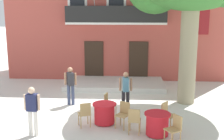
# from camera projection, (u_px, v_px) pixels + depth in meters

# --- Properties ---
(ground_plane) EXTENTS (120.00, 120.00, 0.00)m
(ground_plane) POSITION_uv_depth(u_px,v_px,m) (93.00, 108.00, 12.10)
(ground_plane) COLOR silver
(building_facade) EXTENTS (13.00, 5.09, 7.50)m
(building_facade) POSITION_uv_depth(u_px,v_px,m) (118.00, 15.00, 18.11)
(building_facade) COLOR #B24C42
(building_facade) RESTS_ON ground
(entrance_step_platform) EXTENTS (5.28, 2.72, 0.25)m
(entrance_step_platform) POSITION_uv_depth(u_px,v_px,m) (115.00, 84.00, 15.58)
(entrance_step_platform) COLOR silver
(entrance_step_platform) RESTS_ON ground
(cafe_table_near_tree) EXTENTS (0.86, 0.86, 0.76)m
(cafe_table_near_tree) POSITION_uv_depth(u_px,v_px,m) (104.00, 113.00, 10.35)
(cafe_table_near_tree) COLOR red
(cafe_table_near_tree) RESTS_ON ground
(cafe_chair_near_tree_0) EXTENTS (0.48, 0.48, 0.91)m
(cafe_chair_near_tree_0) POSITION_uv_depth(u_px,v_px,m) (109.00, 103.00, 11.05)
(cafe_chair_near_tree_0) COLOR tan
(cafe_chair_near_tree_0) RESTS_ON ground
(cafe_chair_near_tree_1) EXTENTS (0.53, 0.53, 0.91)m
(cafe_chair_near_tree_1) POSITION_uv_depth(u_px,v_px,m) (85.00, 113.00, 10.01)
(cafe_chair_near_tree_1) COLOR tan
(cafe_chair_near_tree_1) RESTS_ON ground
(cafe_chair_near_tree_2) EXTENTS (0.54, 0.54, 0.91)m
(cafe_chair_near_tree_2) POSITION_uv_depth(u_px,v_px,m) (123.00, 113.00, 9.99)
(cafe_chair_near_tree_2) COLOR tan
(cafe_chair_near_tree_2) RESTS_ON ground
(cafe_table_middle) EXTENTS (0.86, 0.86, 0.76)m
(cafe_table_middle) POSITION_uv_depth(u_px,v_px,m) (157.00, 124.00, 9.38)
(cafe_table_middle) COLOR red
(cafe_table_middle) RESTS_ON ground
(cafe_chair_middle_0) EXTENTS (0.56, 0.56, 0.91)m
(cafe_chair_middle_0) POSITION_uv_depth(u_px,v_px,m) (167.00, 113.00, 9.95)
(cafe_chair_middle_0) COLOR tan
(cafe_chair_middle_0) RESTS_ON ground
(cafe_chair_middle_1) EXTENTS (0.44, 0.44, 0.91)m
(cafe_chair_middle_1) POSITION_uv_depth(u_px,v_px,m) (134.00, 119.00, 9.41)
(cafe_chair_middle_1) COLOR tan
(cafe_chair_middle_1) RESTS_ON ground
(cafe_chair_middle_2) EXTENTS (0.55, 0.55, 0.91)m
(cafe_chair_middle_2) POSITION_uv_depth(u_px,v_px,m) (175.00, 128.00, 8.75)
(cafe_chair_middle_2) COLOR tan
(cafe_chair_middle_2) RESTS_ON ground
(pedestrian_near_entrance) EXTENTS (0.53, 0.37, 1.62)m
(pedestrian_near_entrance) POSITION_uv_depth(u_px,v_px,m) (126.00, 89.00, 11.61)
(pedestrian_near_entrance) COLOR #232328
(pedestrian_near_entrance) RESTS_ON ground
(pedestrian_mid_plaza) EXTENTS (0.53, 0.25, 1.65)m
(pedestrian_mid_plaza) POSITION_uv_depth(u_px,v_px,m) (32.00, 109.00, 9.24)
(pedestrian_mid_plaza) COLOR silver
(pedestrian_mid_plaza) RESTS_ON ground
(pedestrian_by_tree) EXTENTS (0.53, 0.40, 1.67)m
(pedestrian_by_tree) POSITION_uv_depth(u_px,v_px,m) (71.00, 84.00, 12.33)
(pedestrian_by_tree) COLOR #384260
(pedestrian_by_tree) RESTS_ON ground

